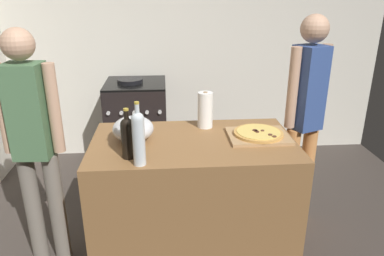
% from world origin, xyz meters
% --- Properties ---
extents(ground_plane, '(4.44, 3.09, 0.02)m').
position_xyz_m(ground_plane, '(0.00, 1.24, -0.01)').
color(ground_plane, '#3F3833').
extents(kitchen_wall_rear, '(4.44, 0.10, 2.60)m').
position_xyz_m(kitchen_wall_rear, '(0.00, 2.54, 1.30)').
color(kitchen_wall_rear, silver).
rests_on(kitchen_wall_rear, ground_plane).
extents(counter, '(1.33, 0.77, 0.91)m').
position_xyz_m(counter, '(-0.06, 0.62, 0.45)').
color(counter, olive).
rests_on(counter, ground_plane).
extents(cutting_board, '(0.40, 0.32, 0.02)m').
position_xyz_m(cutting_board, '(0.38, 0.65, 0.92)').
color(cutting_board, tan).
rests_on(cutting_board, counter).
extents(pizza, '(0.33, 0.33, 0.03)m').
position_xyz_m(pizza, '(0.38, 0.64, 0.94)').
color(pizza, tan).
rests_on(pizza, cutting_board).
extents(mixing_bowl, '(0.27, 0.27, 0.16)m').
position_xyz_m(mixing_bowl, '(-0.44, 0.65, 0.99)').
color(mixing_bowl, '#B2B2B7').
rests_on(mixing_bowl, counter).
extents(paper_towel_roll, '(0.11, 0.11, 0.26)m').
position_xyz_m(paper_towel_roll, '(0.05, 0.87, 1.04)').
color(paper_towel_roll, white).
rests_on(paper_towel_roll, counter).
extents(wine_bottle_green, '(0.08, 0.08, 0.30)m').
position_xyz_m(wine_bottle_green, '(-0.45, 0.40, 1.04)').
color(wine_bottle_green, black).
rests_on(wine_bottle_green, counter).
extents(wine_bottle_amber, '(0.07, 0.07, 0.37)m').
position_xyz_m(wine_bottle_amber, '(-0.38, 0.30, 1.08)').
color(wine_bottle_amber, silver).
rests_on(wine_bottle_amber, counter).
extents(stove, '(0.62, 0.64, 0.98)m').
position_xyz_m(stove, '(-0.53, 2.14, 0.47)').
color(stove, black).
rests_on(stove, ground_plane).
extents(person_in_stripes, '(0.39, 0.21, 1.63)m').
position_xyz_m(person_in_stripes, '(-1.09, 0.68, 0.94)').
color(person_in_stripes, slate).
rests_on(person_in_stripes, ground_plane).
extents(person_in_red, '(0.35, 0.26, 1.68)m').
position_xyz_m(person_in_red, '(0.83, 0.99, 0.97)').
color(person_in_red, '#D88C4C').
rests_on(person_in_red, ground_plane).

